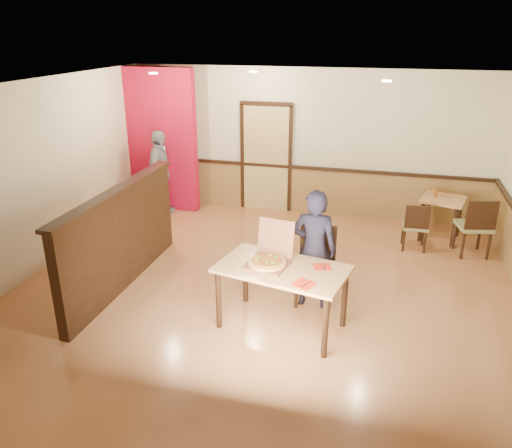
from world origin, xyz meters
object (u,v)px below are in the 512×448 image
Objects in this scene: diner_chair at (316,261)px; condiment at (435,192)px; passerby at (160,174)px; side_chair_right at (476,225)px; diner at (314,249)px; main_table at (282,276)px; side_table at (442,208)px; side_chair_left at (416,225)px; pizza_box at (269,260)px.

condiment is at bearing 57.63° from diner_chair.
passerby is 5.07m from condiment.
diner is (-2.28, -2.18, 0.26)m from side_chair_right.
main_table is at bearing 35.13° from side_chair_right.
side_table is at bearing -94.81° from passerby.
side_chair_left is at bearing -13.17° from side_chair_right.
diner_chair is at bearing -121.38° from condiment.
side_table is at bearing -27.36° from condiment.
diner_chair reaches higher than side_chair_left.
side_chair_left is 4.92× the size of condiment.
side_chair_left is 0.77m from side_table.
pizza_box is 4.07m from condiment.
main_table is 4.54m from passerby.
diner_chair reaches higher than main_table.
side_table is 1.36× the size of pizza_box.
condiment is at bearing 152.64° from side_table.
side_table is at bearing -123.05° from diner.
pizza_box reaches higher than side_chair_right.
pizza_box is (-0.48, -0.75, 0.32)m from diner_chair.
passerby is 2.72× the size of pizza_box.
condiment is (1.67, 2.87, 0.02)m from diner.
passerby is 4.39m from pizza_box.
side_table is 3.34m from diner.
passerby is (-3.41, 2.51, 0.28)m from diner_chair.
side_chair_right reaches higher than side_chair_left.
passerby is at bearing -8.35° from side_chair_left.
passerby reaches higher than main_table.
diner is at bearing 61.88° from pizza_box.
side_chair_right is at bearing -136.43° from diner.
side_chair_left is 0.51× the size of diner.
passerby is at bearing -17.40° from side_chair_right.
diner_chair is at bearing 53.74° from side_chair_left.
pizza_box is at bearing 32.83° from side_chair_right.
side_chair_right is at bearing -48.81° from condiment.
condiment is (-0.61, 0.70, 0.28)m from side_chair_right.
side_table is 5.07× the size of condiment.
side_chair_left is at bearing -126.21° from side_table.
pizza_box is at bearing 52.14° from diner.
side_table is 5.22m from passerby.
pizza_box is at bearing -144.27° from passerby.
side_chair_left is at bearing 66.34° from pizza_box.
diner is at bearing -120.21° from condiment.
diner_chair is 3.19m from condiment.
side_chair_left is (1.65, 2.82, -0.26)m from main_table.
side_table is at bearing 65.80° from pizza_box.
side_table is (-0.47, 0.62, 0.02)m from side_chair_right.
diner is (-1.37, -2.19, 0.36)m from side_chair_left.
diner is 0.96× the size of passerby.
side_chair_left is 0.82× the size of side_chair_right.
diner_chair is at bearing 80.89° from main_table.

